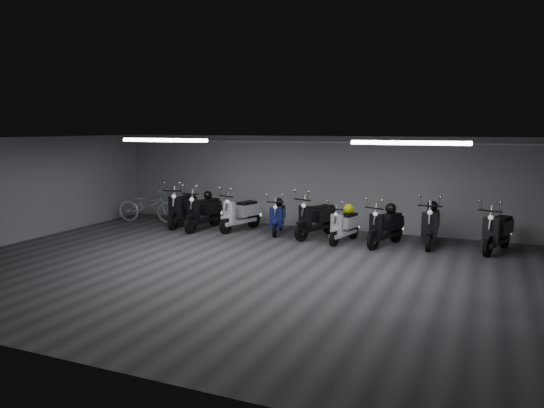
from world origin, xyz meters
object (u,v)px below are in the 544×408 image
at_px(scooter_0, 182,203).
at_px(scooter_9, 498,225).
at_px(scooter_2, 240,208).
at_px(scooter_6, 344,220).
at_px(scooter_7, 385,221).
at_px(helmet_2, 391,208).
at_px(scooter_4, 278,212).
at_px(helmet_1, 432,206).
at_px(bicycle, 148,202).
at_px(helmet_0, 348,209).
at_px(scooter_5, 316,213).
at_px(scooter_1, 203,206).
at_px(scooter_8, 431,219).
at_px(helmet_4, 279,202).
at_px(helmet_3, 208,195).

xyz_separation_m(scooter_0, scooter_9, (8.99, 0.14, -0.05)).
relative_size(scooter_2, scooter_6, 1.13).
bearing_deg(scooter_2, scooter_7, 12.16).
relative_size(scooter_6, helmet_2, 5.63).
bearing_deg(scooter_4, helmet_1, -10.16).
relative_size(helmet_1, helmet_2, 0.98).
relative_size(bicycle, helmet_0, 7.45).
bearing_deg(helmet_0, scooter_6, -102.92).
height_order(scooter_0, scooter_5, scooter_0).
bearing_deg(scooter_4, scooter_6, -25.25).
bearing_deg(scooter_1, bicycle, 174.14).
height_order(helmet_0, helmet_2, helmet_2).
relative_size(scooter_8, helmet_4, 7.59).
height_order(scooter_9, helmet_0, scooter_9).
relative_size(scooter_9, helmet_2, 6.45).
xyz_separation_m(scooter_7, bicycle, (-7.74, 0.39, 0.00)).
bearing_deg(scooter_8, helmet_4, 175.76).
distance_m(scooter_4, helmet_0, 2.17).
bearing_deg(helmet_0, helmet_4, 169.30).
relative_size(scooter_1, scooter_6, 1.20).
distance_m(scooter_7, bicycle, 7.75).
relative_size(scooter_0, scooter_2, 1.09).
xyz_separation_m(scooter_5, helmet_2, (2.05, -0.05, 0.26)).
bearing_deg(bicycle, helmet_4, -96.86).
relative_size(scooter_5, helmet_1, 6.69).
height_order(scooter_0, scooter_4, scooter_0).
relative_size(helmet_0, helmet_3, 1.06).
relative_size(scooter_2, scooter_5, 0.97).
xyz_separation_m(bicycle, helmet_1, (8.82, 0.31, 0.36)).
bearing_deg(scooter_4, scooter_2, 169.27).
relative_size(scooter_0, scooter_9, 1.07).
height_order(scooter_1, helmet_3, scooter_1).
relative_size(scooter_6, scooter_8, 0.85).
bearing_deg(helmet_4, scooter_9, -2.43).
bearing_deg(scooter_1, scooter_7, 3.67).
bearing_deg(scooter_4, scooter_7, -21.34).
height_order(helmet_0, helmet_1, helmet_1).
relative_size(scooter_8, bicycle, 0.93).
distance_m(bicycle, helmet_1, 8.83).
bearing_deg(helmet_4, scooter_0, -172.85).
height_order(scooter_1, scooter_9, scooter_1).
relative_size(scooter_5, helmet_4, 7.52).
xyz_separation_m(helmet_0, helmet_3, (-4.39, 0.06, 0.14)).
distance_m(scooter_5, helmet_1, 3.10).
xyz_separation_m(scooter_5, helmet_1, (3.05, 0.42, 0.32)).
bearing_deg(scooter_7, scooter_9, 27.19).
height_order(scooter_1, scooter_8, scooter_1).
xyz_separation_m(scooter_4, helmet_3, (-2.24, -0.13, 0.41)).
xyz_separation_m(scooter_8, bicycle, (-8.83, -0.04, -0.05)).
bearing_deg(scooter_2, bicycle, -164.54).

